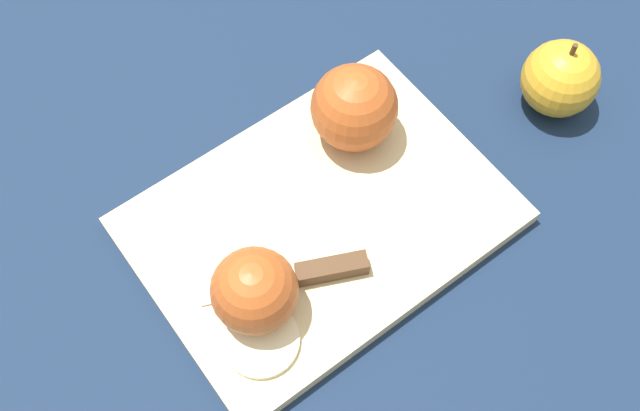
# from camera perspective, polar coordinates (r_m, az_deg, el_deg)

# --- Properties ---
(ground_plane) EXTENTS (4.00, 4.00, 0.00)m
(ground_plane) POSITION_cam_1_polar(r_m,az_deg,el_deg) (0.69, 0.00, -1.42)
(ground_plane) COLOR #14233D
(cutting_board) EXTENTS (0.34, 0.26, 0.02)m
(cutting_board) POSITION_cam_1_polar(r_m,az_deg,el_deg) (0.68, 0.00, -1.11)
(cutting_board) COLOR #D1B789
(cutting_board) RESTS_ON ground_plane
(apple_half_left) EXTENTS (0.08, 0.08, 0.08)m
(apple_half_left) POSITION_cam_1_polar(r_m,az_deg,el_deg) (0.69, 2.61, 7.48)
(apple_half_left) COLOR #AD4C1E
(apple_half_left) RESTS_ON cutting_board
(apple_half_right) EXTENTS (0.07, 0.07, 0.07)m
(apple_half_right) POSITION_cam_1_polar(r_m,az_deg,el_deg) (0.61, -5.04, -6.50)
(apple_half_right) COLOR #AD4C1E
(apple_half_right) RESTS_ON cutting_board
(knife) EXTENTS (0.14, 0.07, 0.02)m
(knife) POSITION_cam_1_polar(r_m,az_deg,el_deg) (0.65, -0.28, -5.10)
(knife) COLOR silver
(knife) RESTS_ON cutting_board
(apple_slice) EXTENTS (0.07, 0.07, 0.01)m
(apple_slice) POSITION_cam_1_polar(r_m,az_deg,el_deg) (0.63, -4.54, -10.20)
(apple_slice) COLOR beige
(apple_slice) RESTS_ON cutting_board
(apple_whole) EXTENTS (0.08, 0.08, 0.09)m
(apple_whole) POSITION_cam_1_polar(r_m,az_deg,el_deg) (0.77, 17.83, 9.19)
(apple_whole) COLOR gold
(apple_whole) RESTS_ON ground_plane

